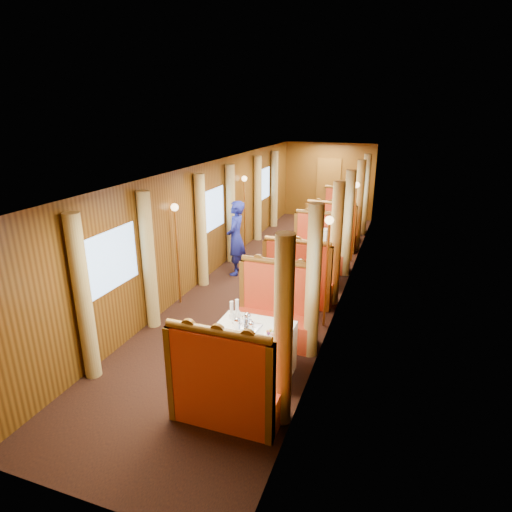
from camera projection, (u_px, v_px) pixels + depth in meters
The scene contains 49 objects.
floor at pixel (276, 279), 9.42m from camera, with size 3.00×12.00×0.01m, color black, non-canonical shape.
ceiling at pixel (278, 164), 8.60m from camera, with size 3.00×12.00×0.01m, color silver, non-canonical shape.
wall_far at pixel (329, 181), 14.36m from camera, with size 3.00×2.50×0.01m, color brown, non-canonical shape.
wall_near at pixel (74, 394), 3.67m from camera, with size 3.00×2.50×0.01m, color brown, non-canonical shape.
wall_left at pixel (212, 218), 9.49m from camera, with size 12.00×2.50×0.01m, color brown, non-canonical shape.
wall_right at pixel (348, 231), 8.54m from camera, with size 12.00×2.50×0.01m, color brown, non-canonical shape.
doorway_far at pixel (328, 188), 14.41m from camera, with size 0.80×0.04×2.00m, color brown.
table_near at pixel (254, 351), 5.95m from camera, with size 1.05×0.72×0.75m, color white.
banquette_near_fwd at pixel (225, 391), 5.03m from camera, with size 1.30×0.55×1.34m.
banquette_near_aft at pixel (275, 316), 6.84m from camera, with size 1.30×0.55×1.34m.
table_mid at pixel (310, 267), 9.06m from camera, with size 1.05×0.72×0.75m, color white.
banquette_mid_fwd at pixel (298, 283), 8.15m from camera, with size 1.30×0.55×1.34m.
banquette_mid_aft at pixel (320, 251), 9.95m from camera, with size 1.30×0.55×1.34m.
table_far at pixel (337, 226), 12.18m from camera, with size 1.05×0.72×0.75m, color white.
banquette_far_fwd at pixel (331, 234), 11.26m from camera, with size 1.30×0.55×1.34m.
banquette_far_aft at pixel (343, 217), 13.07m from camera, with size 1.30×0.55×1.34m.
tea_tray at pixel (248, 326), 5.83m from camera, with size 0.34×0.26×0.01m, color silver.
teapot_left at pixel (237, 324), 5.77m from camera, with size 0.15×0.12×0.12m, color silver, non-canonical shape.
teapot_right at pixel (251, 327), 5.70m from camera, with size 0.14×0.10×0.11m, color silver, non-canonical shape.
teapot_back at pixel (247, 320), 5.88m from camera, with size 0.16×0.12×0.13m, color silver, non-canonical shape.
fruit_plate at pixel (271, 333), 5.62m from camera, with size 0.20×0.20×0.05m.
cup_inboard at pixel (232, 312), 6.02m from camera, with size 0.08×0.08×0.26m.
cup_outboard at pixel (237, 310), 6.08m from camera, with size 0.08×0.08×0.26m.
rose_vase_mid at pixel (313, 242), 8.90m from camera, with size 0.06×0.06×0.36m.
rose_vase_far at pixel (339, 208), 11.98m from camera, with size 0.06×0.06×0.36m.
window_left_near at pixel (112, 260), 6.30m from camera, with size 1.20×0.90×0.01m, color #83ADE1, non-canonical shape.
curtain_left_near_a at pixel (83, 299), 5.66m from camera, with size 0.22×0.22×2.35m, color tan.
curtain_left_near_b at pixel (149, 261), 7.05m from camera, with size 0.22×0.22×2.35m, color tan.
window_right_near at pixel (309, 287), 5.36m from camera, with size 1.20×0.90×0.01m, color #83ADE1, non-canonical shape.
curtain_right_near_a at pixel (283, 334), 4.79m from camera, with size 0.22×0.22×2.35m, color tan.
curtain_right_near_b at pixel (313, 283), 6.18m from camera, with size 0.22×0.22×2.35m, color tan.
window_left_mid at pixel (212, 210), 9.42m from camera, with size 1.20×0.90×0.01m, color #83ADE1, non-canonical shape.
curtain_left_mid_a at pixel (201, 231), 8.78m from camera, with size 0.22×0.22×2.35m, color tan.
curtain_left_mid_b at pixel (231, 214), 10.17m from camera, with size 0.22×0.22×2.35m, color tan.
window_right_mid at pixel (348, 221), 8.48m from camera, with size 1.20×0.90×0.01m, color #83ADE1, non-canonical shape.
curtain_right_mid_a at pixel (336, 245), 7.91m from camera, with size 0.22×0.22×2.35m, color tan.
curtain_right_mid_b at pixel (348, 224), 9.30m from camera, with size 0.22×0.22×2.35m, color tan.
window_left_far at pixel (263, 184), 12.53m from camera, with size 1.20×0.90×0.01m, color #83ADE1, non-canonical shape.
curtain_left_far_a at pixel (258, 199), 11.90m from camera, with size 0.22×0.22×2.35m, color tan.
curtain_left_far_b at pixel (274, 189), 13.28m from camera, with size 0.22×0.22×2.35m, color tan.
window_right_far at pixel (367, 191), 11.60m from camera, with size 1.20×0.90×0.01m, color #83ADE1, non-canonical shape.
curtain_right_far_a at pixel (358, 206), 11.02m from camera, with size 0.22×0.22×2.35m, color tan.
curtain_right_far_b at pixel (365, 195), 12.41m from camera, with size 0.22×0.22×2.35m, color tan.
sconce_left_fore at pixel (176, 234), 7.85m from camera, with size 0.14×0.14×1.95m.
sconce_right_fore at pixel (328, 250), 6.97m from camera, with size 0.14×0.14×1.95m.
sconce_left_aft at pixel (244, 198), 10.97m from camera, with size 0.14×0.14×1.95m.
sconce_right_aft at pixel (355, 206), 10.09m from camera, with size 0.14×0.14×1.95m.
steward at pixel (236, 238), 9.48m from camera, with size 0.61×0.40×1.68m, color navy.
passenger at pixel (318, 241), 9.61m from camera, with size 0.40×0.44×0.76m.
Camera 1 is at (2.51, -8.38, 3.58)m, focal length 30.00 mm.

